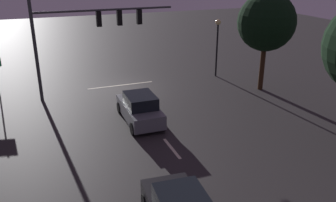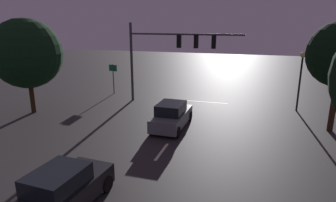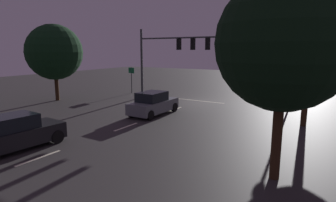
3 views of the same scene
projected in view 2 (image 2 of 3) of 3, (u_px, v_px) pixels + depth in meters
The scene contains 10 objects.
ground_plane at pixel (197, 103), 24.92m from camera, with size 80.00×80.00×0.00m, color #2D2B2B.
traffic_signal_assembly at pixel (170, 48), 23.77m from camera, with size 9.45×0.47×6.69m.
lane_dash_far at pixel (187, 117), 21.22m from camera, with size 2.20×0.16×0.01m, color beige.
lane_dash_mid at pixel (162, 152), 15.68m from camera, with size 2.20×0.16×0.01m, color beige.
stop_bar at pixel (199, 101), 25.47m from camera, with size 5.00×0.16×0.01m, color beige.
car_approaching at pixel (172, 116), 19.08m from camera, with size 1.95×4.39×1.70m.
car_distant at pixel (62, 191), 10.63m from camera, with size 2.16×4.47×1.70m.
street_lamp_left_kerb at pixel (301, 70), 21.99m from camera, with size 0.44×0.44×4.60m.
route_sign at pixel (113, 73), 27.73m from camera, with size 0.89×0.26×2.85m.
tree_right_far at pixel (27, 54), 21.28m from camera, with size 5.11×5.11×7.07m.
Camera 2 is at (-4.46, 23.69, 6.81)m, focal length 31.09 mm.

